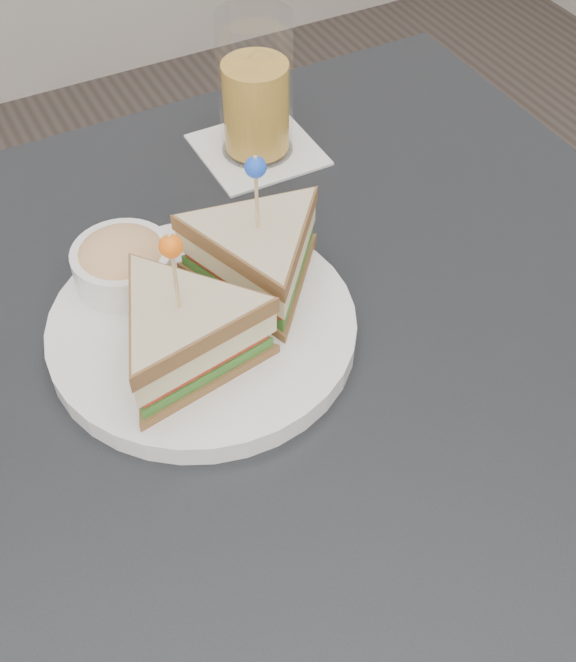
# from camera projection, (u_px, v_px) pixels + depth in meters

# --- Properties ---
(table) EXTENTS (0.80, 0.80, 0.75)m
(table) POSITION_uv_depth(u_px,v_px,m) (283.00, 446.00, 0.68)
(table) COLOR black
(table) RESTS_ON ground
(plate_meal) EXTENTS (0.31, 0.31, 0.14)m
(plate_meal) POSITION_uv_depth(u_px,v_px,m) (208.00, 298.00, 0.63)
(plate_meal) COLOR white
(plate_meal) RESTS_ON table
(drink_set) EXTENTS (0.11, 0.11, 0.14)m
(drink_set) POSITION_uv_depth(u_px,v_px,m) (256.00, 95.00, 0.78)
(drink_set) COLOR white
(drink_set) RESTS_ON table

